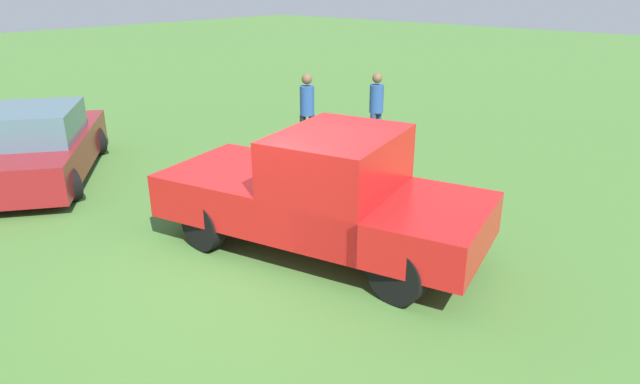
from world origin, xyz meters
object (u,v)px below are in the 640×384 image
object	(u,v)px
pickup_truck	(328,191)
person_bystander	(307,108)
person_visitor	(376,106)
sedan_near	(41,146)

from	to	relation	value
pickup_truck	person_bystander	distance (m)	4.96
pickup_truck	person_visitor	bearing A→B (deg)	-74.08
person_visitor	pickup_truck	bearing A→B (deg)	119.74
person_bystander	person_visitor	distance (m)	1.63
pickup_truck	person_bystander	xyz separation A→B (m)	(3.56, -3.45, 0.09)
sedan_near	person_bystander	xyz separation A→B (m)	(-2.71, -4.77, 0.35)
sedan_near	person_visitor	distance (m)	7.12
person_bystander	person_visitor	size ratio (longest dim) A/B	1.03
pickup_truck	sedan_near	bearing A→B (deg)	-0.88
person_visitor	person_bystander	bearing A→B (deg)	55.75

